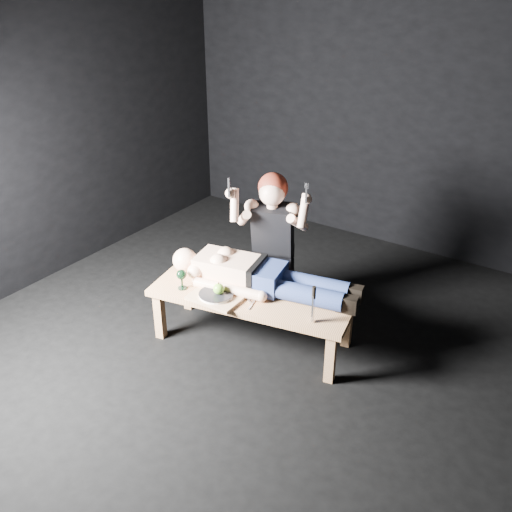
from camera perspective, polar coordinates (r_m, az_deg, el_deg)
name	(u,v)px	position (r m, az deg, el deg)	size (l,w,h in m)	color
ground	(267,362)	(4.42, 1.16, -10.64)	(5.00, 5.00, 0.00)	black
back_wall	(409,104)	(5.87, 15.13, 14.57)	(5.00, 5.00, 0.00)	black
table	(252,317)	(4.51, -0.36, -6.16)	(1.57, 0.59, 0.45)	tan
lying_man	(263,274)	(4.39, 0.71, -1.78)	(1.53, 0.47, 0.26)	beige
kneeling_woman	(274,241)	(4.71, 1.86, 1.52)	(0.71, 0.79, 1.32)	black
serving_tray	(216,297)	(4.33, -4.02, -4.13)	(0.39, 0.28, 0.02)	tan
plate	(216,295)	(4.32, -4.03, -3.88)	(0.26, 0.26, 0.02)	white
apple	(219,289)	(4.29, -3.76, -3.31)	(0.09, 0.09, 0.09)	#539222
goblet	(182,279)	(4.44, -7.47, -2.34)	(0.08, 0.08, 0.16)	black
fork_flat	(203,296)	(4.36, -5.31, -4.03)	(0.01, 0.17, 0.01)	#B2B2B7
knife_flat	(252,304)	(4.25, -0.37, -4.84)	(0.01, 0.17, 0.01)	#B2B2B7
spoon_flat	(247,298)	(4.33, -0.93, -4.20)	(0.01, 0.17, 0.01)	#B2B2B7
carving_knife	(313,305)	(4.00, 5.78, -4.88)	(0.04, 0.04, 0.29)	#B2B2B7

